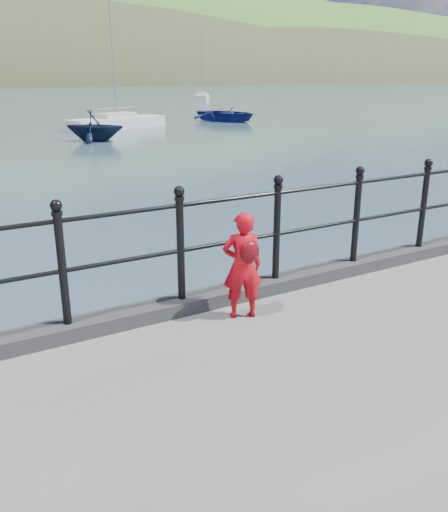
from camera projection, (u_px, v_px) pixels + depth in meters
ground at (224, 372)px, 6.47m from camera, size 600.00×600.00×0.00m
kerb at (231, 294)px, 6.01m from camera, size 60.00×0.30×0.15m
railing at (231, 229)px, 5.77m from camera, size 18.11×0.11×1.20m
far_shore at (17, 139)px, 228.08m from camera, size 830.00×200.00×156.00m
child at (243, 265)px, 5.45m from camera, size 0.48×0.40×1.11m
launch_blue at (227, 114)px, 40.67m from camera, size 5.04×6.00×1.06m
launch_navy at (94, 126)px, 28.34m from camera, size 4.08×4.03×1.63m
sailboat_far at (202, 97)px, 74.17m from camera, size 4.59×5.91×8.58m
sailboat_near at (117, 123)px, 35.20m from camera, size 7.07×3.95×9.29m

